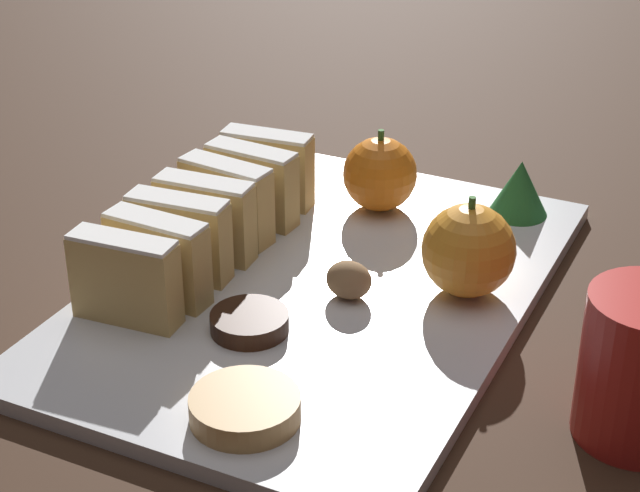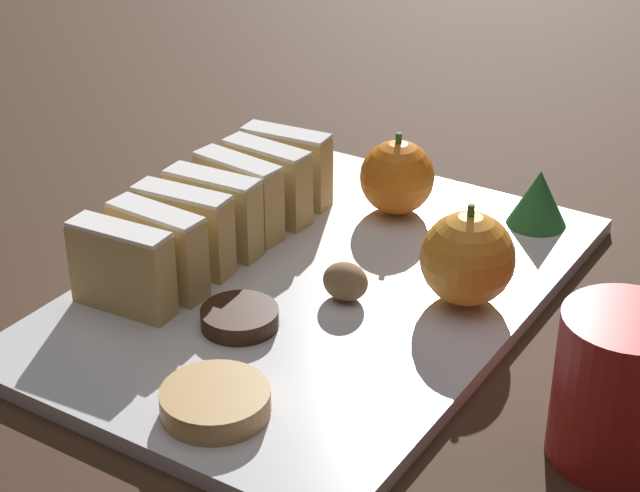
{
  "view_description": "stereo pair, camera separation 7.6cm",
  "coord_description": "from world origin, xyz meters",
  "px_view_note": "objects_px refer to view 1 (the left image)",
  "views": [
    {
      "loc": [
        0.29,
        -0.61,
        0.4
      ],
      "look_at": [
        0.0,
        0.0,
        0.04
      ],
      "focal_mm": 60.0,
      "sensor_mm": 36.0,
      "label": 1
    },
    {
      "loc": [
        0.36,
        -0.57,
        0.4
      ],
      "look_at": [
        0.0,
        0.0,
        0.04
      ],
      "focal_mm": 60.0,
      "sensor_mm": 36.0,
      "label": 2
    }
  ],
  "objects_px": {
    "orange_far": "(469,250)",
    "orange_near": "(380,174)",
    "walnut": "(349,280)",
    "chocolate_cookie": "(250,322)"
  },
  "relations": [
    {
      "from": "chocolate_cookie",
      "to": "orange_near",
      "type": "bearing_deg",
      "value": 88.8
    },
    {
      "from": "orange_near",
      "to": "chocolate_cookie",
      "type": "xyz_separation_m",
      "value": [
        -0.0,
        -0.21,
        -0.02
      ]
    },
    {
      "from": "walnut",
      "to": "chocolate_cookie",
      "type": "distance_m",
      "value": 0.08
    },
    {
      "from": "orange_near",
      "to": "walnut",
      "type": "distance_m",
      "value": 0.15
    },
    {
      "from": "orange_far",
      "to": "orange_near",
      "type": "bearing_deg",
      "value": 137.84
    },
    {
      "from": "orange_near",
      "to": "walnut",
      "type": "xyz_separation_m",
      "value": [
        0.04,
        -0.14,
        -0.02
      ]
    },
    {
      "from": "orange_far",
      "to": "walnut",
      "type": "bearing_deg",
      "value": -149.31
    },
    {
      "from": "chocolate_cookie",
      "to": "orange_far",
      "type": "bearing_deg",
      "value": 44.64
    },
    {
      "from": "orange_far",
      "to": "walnut",
      "type": "xyz_separation_m",
      "value": [
        -0.07,
        -0.04,
        -0.02
      ]
    },
    {
      "from": "orange_near",
      "to": "orange_far",
      "type": "height_order",
      "value": "orange_far"
    }
  ]
}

